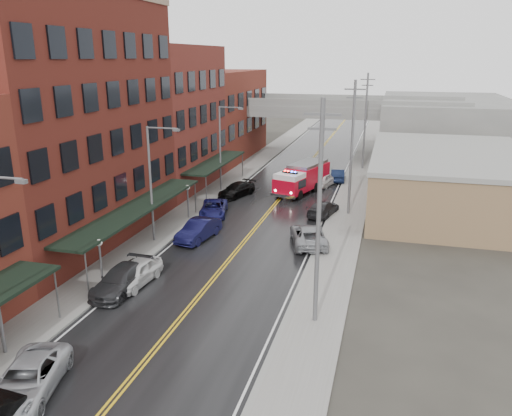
# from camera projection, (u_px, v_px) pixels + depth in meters

# --- Properties ---
(road) EXTENTS (11.00, 160.00, 0.02)m
(road) POSITION_uv_depth(u_px,v_px,m) (258.00, 225.00, 42.79)
(road) COLOR black
(road) RESTS_ON ground
(sidewalk_left) EXTENTS (3.00, 160.00, 0.15)m
(sidewalk_left) POSITION_uv_depth(u_px,v_px,m) (179.00, 217.00, 44.60)
(sidewalk_left) COLOR slate
(sidewalk_left) RESTS_ON ground
(sidewalk_right) EXTENTS (3.00, 160.00, 0.15)m
(sidewalk_right) POSITION_uv_depth(u_px,v_px,m) (344.00, 232.00, 40.94)
(sidewalk_right) COLOR slate
(sidewalk_right) RESTS_ON ground
(curb_left) EXTENTS (0.30, 160.00, 0.15)m
(curb_left) POSITION_uv_depth(u_px,v_px,m) (197.00, 219.00, 44.19)
(curb_left) COLOR gray
(curb_left) RESTS_ON ground
(curb_right) EXTENTS (0.30, 160.00, 0.15)m
(curb_right) POSITION_uv_depth(u_px,v_px,m) (324.00, 230.00, 41.36)
(curb_right) COLOR gray
(curb_right) RESTS_ON ground
(brick_building_b) EXTENTS (9.00, 20.00, 18.00)m
(brick_building_b) POSITION_uv_depth(u_px,v_px,m) (61.00, 125.00, 37.05)
(brick_building_b) COLOR maroon
(brick_building_b) RESTS_ON ground
(brick_building_c) EXTENTS (9.00, 15.00, 15.00)m
(brick_building_c) POSITION_uv_depth(u_px,v_px,m) (164.00, 118.00, 53.64)
(brick_building_c) COLOR maroon
(brick_building_c) RESTS_ON ground
(brick_building_far) EXTENTS (9.00, 20.00, 12.00)m
(brick_building_far) POSITION_uv_depth(u_px,v_px,m) (218.00, 115.00, 70.24)
(brick_building_far) COLOR maroon
(brick_building_far) RESTS_ON ground
(tan_building) EXTENTS (14.00, 22.00, 5.00)m
(tan_building) POSITION_uv_depth(u_px,v_px,m) (448.00, 182.00, 47.29)
(tan_building) COLOR olive
(tan_building) RESTS_ON ground
(right_far_block) EXTENTS (18.00, 30.00, 8.00)m
(right_far_block) POSITION_uv_depth(u_px,v_px,m) (444.00, 126.00, 74.06)
(right_far_block) COLOR slate
(right_far_block) RESTS_ON ground
(awning_1) EXTENTS (2.60, 18.00, 3.09)m
(awning_1) POSITION_uv_depth(u_px,v_px,m) (137.00, 208.00, 37.34)
(awning_1) COLOR black
(awning_1) RESTS_ON ground
(awning_2) EXTENTS (2.60, 13.00, 3.09)m
(awning_2) POSITION_uv_depth(u_px,v_px,m) (216.00, 162.00, 53.50)
(awning_2) COLOR black
(awning_2) RESTS_ON ground
(globe_lamp_1) EXTENTS (0.44, 0.44, 3.12)m
(globe_lamp_1) POSITION_uv_depth(u_px,v_px,m) (100.00, 252.00, 30.80)
(globe_lamp_1) COLOR #59595B
(globe_lamp_1) RESTS_ON ground
(globe_lamp_2) EXTENTS (0.44, 0.44, 3.12)m
(globe_lamp_2) POSITION_uv_depth(u_px,v_px,m) (188.00, 194.00, 43.72)
(globe_lamp_2) COLOR #59595B
(globe_lamp_2) RESTS_ON ground
(street_lamp_1) EXTENTS (2.64, 0.22, 9.00)m
(street_lamp_1) POSITION_uv_depth(u_px,v_px,m) (153.00, 177.00, 37.39)
(street_lamp_1) COLOR #59595B
(street_lamp_1) RESTS_ON ground
(street_lamp_2) EXTENTS (2.64, 0.22, 9.00)m
(street_lamp_2) POSITION_uv_depth(u_px,v_px,m) (222.00, 143.00, 52.16)
(street_lamp_2) COLOR #59595B
(street_lamp_2) RESTS_ON ground
(utility_pole_0) EXTENTS (1.80, 0.24, 12.00)m
(utility_pole_0) POSITION_uv_depth(u_px,v_px,m) (319.00, 212.00, 25.31)
(utility_pole_0) COLOR #59595B
(utility_pole_0) RESTS_ON ground
(utility_pole_1) EXTENTS (1.80, 0.24, 12.00)m
(utility_pole_1) POSITION_uv_depth(u_px,v_px,m) (352.00, 146.00, 43.78)
(utility_pole_1) COLOR #59595B
(utility_pole_1) RESTS_ON ground
(utility_pole_2) EXTENTS (1.80, 0.24, 12.00)m
(utility_pole_2) POSITION_uv_depth(u_px,v_px,m) (365.00, 120.00, 62.25)
(utility_pole_2) COLOR #59595B
(utility_pole_2) RESTS_ON ground
(overpass) EXTENTS (40.00, 10.00, 7.50)m
(overpass) POSITION_uv_depth(u_px,v_px,m) (316.00, 115.00, 70.61)
(overpass) COLOR slate
(overpass) RESTS_ON ground
(fire_truck) EXTENTS (5.11, 8.70, 3.03)m
(fire_truck) POSITION_uv_depth(u_px,v_px,m) (302.00, 177.00, 52.72)
(fire_truck) COLOR #B7081D
(fire_truck) RESTS_ON ground
(parked_car_left_2) EXTENTS (3.63, 5.57, 1.43)m
(parked_car_left_2) POSITION_uv_depth(u_px,v_px,m) (27.00, 380.00, 21.16)
(parked_car_left_2) COLOR #A4A7AC
(parked_car_left_2) RESTS_ON ground
(parked_car_left_3) EXTENTS (2.21, 5.18, 1.49)m
(parked_car_left_3) POSITION_uv_depth(u_px,v_px,m) (121.00, 280.00, 30.59)
(parked_car_left_3) COLOR #2A2A2D
(parked_car_left_3) RESTS_ON ground
(parked_car_left_4) EXTENTS (2.13, 4.57, 1.52)m
(parked_car_left_4) POSITION_uv_depth(u_px,v_px,m) (136.00, 273.00, 31.51)
(parked_car_left_4) COLOR silver
(parked_car_left_4) RESTS_ON ground
(parked_car_left_5) EXTENTS (2.44, 5.04, 1.59)m
(parked_car_left_5) POSITION_uv_depth(u_px,v_px,m) (199.00, 230.00, 39.20)
(parked_car_left_5) COLOR #0E0E34
(parked_car_left_5) RESTS_ON ground
(parked_car_left_6) EXTENTS (3.38, 5.30, 1.36)m
(parked_car_left_6) POSITION_uv_depth(u_px,v_px,m) (214.00, 208.00, 45.20)
(parked_car_left_6) COLOR #151652
(parked_car_left_6) RESTS_ON ground
(parked_car_left_7) EXTENTS (3.44, 5.16, 1.39)m
(parked_car_left_7) POSITION_uv_depth(u_px,v_px,m) (237.00, 190.00, 51.45)
(parked_car_left_7) COLOR black
(parked_car_left_7) RESTS_ON ground
(parked_car_right_0) EXTENTS (3.90, 5.89, 1.50)m
(parked_car_right_0) POSITION_uv_depth(u_px,v_px,m) (309.00, 235.00, 38.14)
(parked_car_right_0) COLOR gray
(parked_car_right_0) RESTS_ON ground
(parked_car_right_1) EXTENTS (2.78, 4.92, 1.34)m
(parked_car_right_1) POSITION_uv_depth(u_px,v_px,m) (323.00, 208.00, 45.22)
(parked_car_right_1) COLOR #242326
(parked_car_right_1) RESTS_ON ground
(parked_car_right_2) EXTENTS (2.89, 4.69, 1.49)m
(parked_car_right_2) POSITION_uv_depth(u_px,v_px,m) (324.00, 179.00, 55.56)
(parked_car_right_2) COLOR white
(parked_car_right_2) RESTS_ON ground
(parked_car_right_3) EXTENTS (1.93, 4.50, 1.44)m
(parked_car_right_3) POSITION_uv_depth(u_px,v_px,m) (338.00, 175.00, 57.81)
(parked_car_right_3) COLOR black
(parked_car_right_3) RESTS_ON ground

